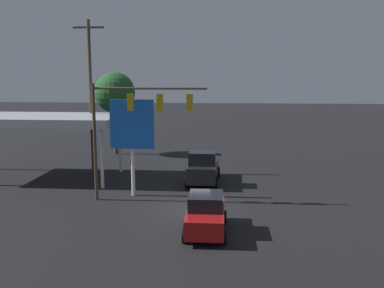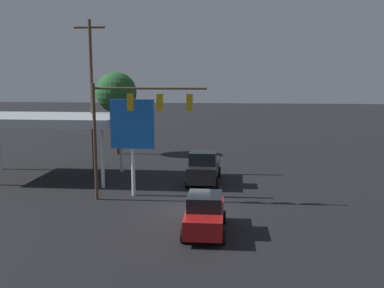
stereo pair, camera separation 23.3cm
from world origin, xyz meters
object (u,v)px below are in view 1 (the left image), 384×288
Objects in this scene: price_sign at (132,127)px; sedan_far at (206,213)px; pickup_parked at (203,168)px; utility_pole at (91,94)px; street_tree at (115,93)px; traffic_signal_assembly at (135,114)px.

price_sign reaches higher than sedan_far.
pickup_parked reaches higher than sedan_far.
pickup_parked is at bearing 163.43° from utility_pole.
pickup_parked is 0.65× the size of street_tree.
price_sign is (0.45, -1.14, -0.93)m from traffic_signal_assembly.
price_sign is 6.57m from pickup_parked.
sedan_far is (-0.70, 9.91, -0.16)m from pickup_parked.
street_tree is (5.44, -15.80, 0.68)m from traffic_signal_assembly.
traffic_signal_assembly is 0.90× the size of street_tree.
pickup_parked is 1.19× the size of sedan_far.
utility_pole is at bearing -105.54° from pickup_parked.
utility_pole reaches higher than traffic_signal_assembly.
sedan_far is at bearing 131.95° from traffic_signal_assembly.
pickup_parked is (-8.97, 2.67, -5.13)m from utility_pole.
price_sign is 0.77× the size of street_tree.
sedan_far is at bearing 128.88° from price_sign.
sedan_far is 23.68m from street_tree.
traffic_signal_assembly is at bearing 124.29° from utility_pole.
utility_pole is at bearing -142.97° from sedan_far.
traffic_signal_assembly is at bearing -138.59° from sedan_far.
sedan_far is at bearing 127.56° from utility_pole.
price_sign is (-4.67, 6.38, -1.82)m from utility_pole.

